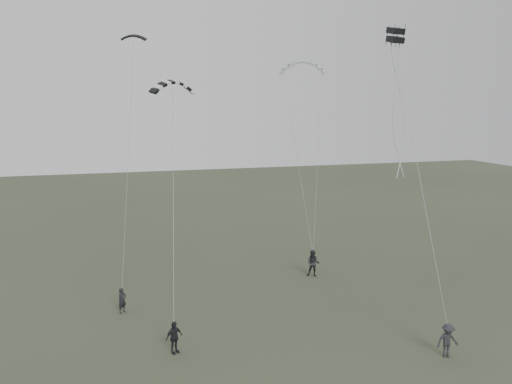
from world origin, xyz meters
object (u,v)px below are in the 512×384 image
object	(u,v)px
kite_box	(395,35)
kite_dark_small	(133,36)
flyer_center	(174,337)
kite_pale_large	(303,61)
flyer_left	(122,300)
flyer_right	(313,263)
flyer_far	(448,341)
kite_striped	(173,82)

from	to	relation	value
kite_box	kite_dark_small	bearing A→B (deg)	138.65
flyer_center	kite_pale_large	world-z (taller)	kite_pale_large
flyer_left	kite_dark_small	size ratio (longest dim) A/B	0.94
flyer_center	kite_dark_small	size ratio (longest dim) A/B	1.02
flyer_center	flyer_right	bearing A→B (deg)	8.30
flyer_right	kite_dark_small	world-z (taller)	kite_dark_small
kite_box	flyer_far	bearing A→B (deg)	-90.26
kite_dark_small	kite_pale_large	size ratio (longest dim) A/B	0.42
flyer_left	kite_striped	distance (m)	12.81
flyer_far	kite_dark_small	world-z (taller)	kite_dark_small
flyer_right	flyer_center	world-z (taller)	flyer_right
kite_pale_large	kite_box	distance (m)	13.91
flyer_left	flyer_far	xyz separation A→B (m)	(14.70, -9.69, 0.09)
flyer_far	kite_striped	size ratio (longest dim) A/B	0.64
flyer_far	kite_box	bearing A→B (deg)	100.03
flyer_far	kite_box	size ratio (longest dim) A/B	2.23
flyer_far	kite_dark_small	xyz separation A→B (m)	(-13.19, 14.92, 15.36)
flyer_left	kite_box	size ratio (longest dim) A/B	2.00
flyer_far	flyer_center	bearing A→B (deg)	168.02
flyer_right	kite_pale_large	size ratio (longest dim) A/B	0.50
flyer_center	kite_dark_small	distance (m)	18.86
kite_dark_small	flyer_center	bearing A→B (deg)	-74.30
flyer_center	flyer_far	size ratio (longest dim) A/B	0.97
flyer_left	flyer_center	world-z (taller)	flyer_center
kite_dark_small	kite_striped	distance (m)	6.20
kite_dark_small	kite_box	xyz separation A→B (m)	(12.83, -9.69, -0.75)
flyer_center	kite_box	xyz separation A→B (m)	(12.05, 1.19, 14.64)
flyer_right	kite_striped	bearing A→B (deg)	-132.43
flyer_center	kite_box	distance (m)	19.00
kite_box	flyer_right	bearing A→B (deg)	96.22
flyer_left	flyer_center	bearing A→B (deg)	-107.21
flyer_left	flyer_right	xyz separation A→B (m)	(13.01, 2.70, 0.20)
flyer_far	kite_box	world-z (taller)	kite_box
flyer_right	flyer_far	size ratio (longest dim) A/B	1.14
flyer_left	kite_box	bearing A→B (deg)	-56.49
flyer_center	flyer_far	distance (m)	13.06
flyer_center	kite_pale_large	size ratio (longest dim) A/B	0.43
flyer_right	flyer_center	xyz separation A→B (m)	(-10.73, -8.35, -0.14)
flyer_right	kite_pale_large	xyz separation A→B (m)	(1.64, 6.75, 14.34)
flyer_left	flyer_far	bearing A→B (deg)	-72.58
flyer_right	kite_dark_small	size ratio (longest dim) A/B	1.20
flyer_right	flyer_center	distance (m)	13.59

